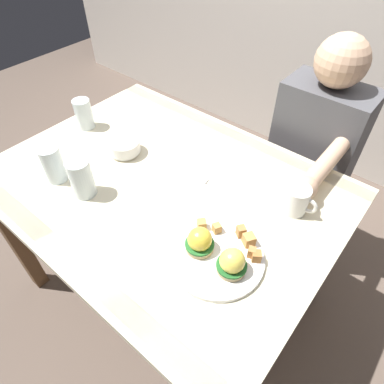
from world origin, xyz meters
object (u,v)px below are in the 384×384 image
at_px(fork, 190,176).
at_px(coffee_mug, 297,199).
at_px(water_glass_extra, 54,165).
at_px(diner_person, 311,154).
at_px(dining_table, 164,203).
at_px(water_glass_far, 82,180).
at_px(water_glass_near, 84,116).
at_px(eggs_benedict_plate, 217,254).
at_px(fruit_bowl, 125,147).

bearing_deg(fork, coffee_mug, 13.71).
distance_m(coffee_mug, water_glass_extra, 0.82).
bearing_deg(diner_person, water_glass_extra, -126.20).
relative_size(dining_table, water_glass_far, 8.79).
distance_m(water_glass_near, water_glass_far, 0.41).
relative_size(fork, diner_person, 0.14).
relative_size(eggs_benedict_plate, water_glass_far, 1.98).
xyz_separation_m(water_glass_near, water_glass_extra, (0.18, -0.27, 0.01)).
bearing_deg(water_glass_far, fork, 52.73).
xyz_separation_m(dining_table, eggs_benedict_plate, (0.34, -0.13, 0.13)).
relative_size(eggs_benedict_plate, coffee_mug, 2.43).
relative_size(dining_table, fruit_bowl, 10.00).
bearing_deg(coffee_mug, water_glass_extra, -151.08).
height_order(dining_table, eggs_benedict_plate, eggs_benedict_plate).
bearing_deg(dining_table, water_glass_extra, -143.96).
relative_size(dining_table, eggs_benedict_plate, 4.44).
distance_m(dining_table, coffee_mug, 0.48).
bearing_deg(fork, diner_person, 64.48).
relative_size(coffee_mug, fork, 0.72).
distance_m(eggs_benedict_plate, fork, 0.36).
bearing_deg(diner_person, eggs_benedict_plate, -87.10).
relative_size(fruit_bowl, water_glass_extra, 0.90).
distance_m(dining_table, water_glass_near, 0.51).
xyz_separation_m(dining_table, water_glass_extra, (-0.30, -0.22, 0.17)).
distance_m(fruit_bowl, coffee_mug, 0.66).
height_order(dining_table, water_glass_near, water_glass_near).
relative_size(fruit_bowl, fork, 0.77).
bearing_deg(diner_person, fork, -115.52).
height_order(eggs_benedict_plate, diner_person, diner_person).
relative_size(coffee_mug, water_glass_far, 0.82).
bearing_deg(fruit_bowl, eggs_benedict_plate, -16.30).
height_order(coffee_mug, water_glass_near, water_glass_near).
distance_m(fruit_bowl, water_glass_far, 0.24).
bearing_deg(eggs_benedict_plate, water_glass_extra, -172.17).
height_order(water_glass_near, diner_person, diner_person).
bearing_deg(dining_table, coffee_mug, 23.02).
xyz_separation_m(eggs_benedict_plate, fork, (-0.28, 0.22, -0.02)).
bearing_deg(eggs_benedict_plate, coffee_mug, 75.52).
xyz_separation_m(coffee_mug, fork, (-0.36, -0.09, -0.05)).
relative_size(coffee_mug, water_glass_near, 0.90).
bearing_deg(dining_table, fruit_bowl, 171.98).
xyz_separation_m(eggs_benedict_plate, fruit_bowl, (-0.56, 0.16, 0.00)).
height_order(fruit_bowl, coffee_mug, coffee_mug).
height_order(dining_table, water_glass_far, water_glass_far).
bearing_deg(diner_person, dining_table, -116.39).
bearing_deg(coffee_mug, fork, -166.29).
relative_size(dining_table, water_glass_near, 9.73).
relative_size(fruit_bowl, diner_person, 0.11).
height_order(dining_table, fruit_bowl, fruit_bowl).
xyz_separation_m(coffee_mug, water_glass_near, (-0.90, -0.13, 0.00)).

